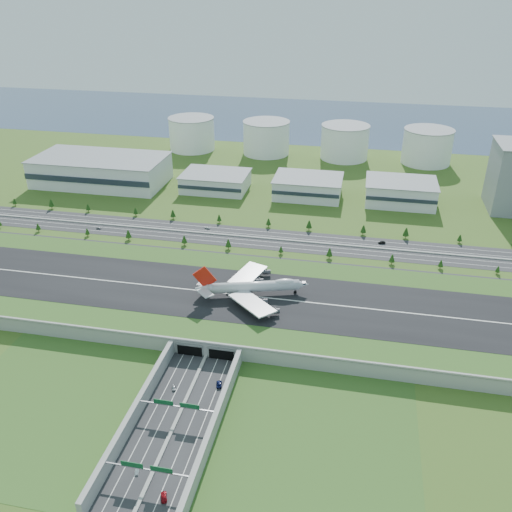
% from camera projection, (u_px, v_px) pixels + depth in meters
% --- Properties ---
extents(ground, '(1200.00, 1200.00, 0.00)m').
position_uv_depth(ground, '(229.00, 305.00, 324.20)').
color(ground, '#2B4B17').
rests_on(ground, ground).
extents(airfield_deck, '(520.00, 100.00, 9.20)m').
position_uv_depth(airfield_deck, '(229.00, 300.00, 322.23)').
color(airfield_deck, gray).
rests_on(airfield_deck, ground).
extents(underpass_road, '(38.80, 120.40, 8.00)m').
position_uv_depth(underpass_road, '(174.00, 420.00, 236.19)').
color(underpass_road, '#28282B').
rests_on(underpass_road, ground).
extents(sign_gantry_near, '(38.70, 0.70, 9.80)m').
position_uv_depth(sign_gantry_near, '(177.00, 407.00, 238.37)').
color(sign_gantry_near, gray).
rests_on(sign_gantry_near, ground).
extents(sign_gantry_far, '(38.70, 0.70, 9.80)m').
position_uv_depth(sign_gantry_far, '(147.00, 470.00, 207.94)').
color(sign_gantry_far, gray).
rests_on(sign_gantry_far, ground).
extents(north_expressway, '(560.00, 36.00, 0.12)m').
position_uv_depth(north_expressway, '(260.00, 238.00, 406.76)').
color(north_expressway, '#28282B').
rests_on(north_expressway, ground).
extents(tree_row, '(502.85, 48.63, 8.48)m').
position_uv_depth(tree_row, '(254.00, 232.00, 406.44)').
color(tree_row, '#3D2819').
rests_on(tree_row, ground).
extents(hangar_west, '(120.00, 60.00, 25.00)m').
position_uv_depth(hangar_west, '(101.00, 170.00, 509.26)').
color(hangar_west, silver).
rests_on(hangar_west, ground).
extents(hangar_mid_a, '(58.00, 42.00, 15.00)m').
position_uv_depth(hangar_mid_a, '(216.00, 182.00, 496.50)').
color(hangar_mid_a, silver).
rests_on(hangar_mid_a, ground).
extents(hangar_mid_b, '(58.00, 42.00, 17.00)m').
position_uv_depth(hangar_mid_b, '(308.00, 187.00, 481.05)').
color(hangar_mid_b, silver).
rests_on(hangar_mid_b, ground).
extents(hangar_mid_c, '(58.00, 42.00, 19.00)m').
position_uv_depth(hangar_mid_c, '(400.00, 192.00, 466.47)').
color(hangar_mid_c, silver).
rests_on(hangar_mid_c, ground).
extents(fuel_tank_a, '(50.00, 50.00, 35.00)m').
position_uv_depth(fuel_tank_a, '(192.00, 134.00, 606.80)').
color(fuel_tank_a, white).
rests_on(fuel_tank_a, ground).
extents(fuel_tank_b, '(50.00, 50.00, 35.00)m').
position_uv_depth(fuel_tank_b, '(266.00, 138.00, 591.80)').
color(fuel_tank_b, white).
rests_on(fuel_tank_b, ground).
extents(fuel_tank_c, '(50.00, 50.00, 35.00)m').
position_uv_depth(fuel_tank_c, '(345.00, 142.00, 576.80)').
color(fuel_tank_c, white).
rests_on(fuel_tank_c, ground).
extents(fuel_tank_d, '(50.00, 50.00, 35.00)m').
position_uv_depth(fuel_tank_d, '(427.00, 147.00, 561.81)').
color(fuel_tank_d, white).
rests_on(fuel_tank_d, ground).
extents(bay_water, '(1200.00, 260.00, 0.06)m').
position_uv_depth(bay_water, '(314.00, 119.00, 741.48)').
color(bay_water, '#324460').
rests_on(bay_water, ground).
extents(boeing_747, '(65.96, 61.46, 20.96)m').
position_uv_depth(boeing_747, '(252.00, 287.00, 316.57)').
color(boeing_747, silver).
rests_on(boeing_747, airfield_deck).
extents(car_0, '(3.05, 4.53, 1.43)m').
position_uv_depth(car_0, '(174.00, 388.00, 258.45)').
color(car_0, '#B5B6BA').
rests_on(car_0, ground).
extents(car_1, '(2.20, 4.36, 1.37)m').
position_uv_depth(car_1, '(137.00, 470.00, 215.44)').
color(car_1, white).
rests_on(car_1, ground).
extents(car_2, '(3.86, 6.07, 1.56)m').
position_uv_depth(car_2, '(219.00, 384.00, 260.60)').
color(car_2, '#0C1440').
rests_on(car_2, ground).
extents(car_3, '(4.26, 5.99, 1.61)m').
position_uv_depth(car_3, '(164.00, 497.00, 204.36)').
color(car_3, maroon).
rests_on(car_3, ground).
extents(car_4, '(4.10, 1.81, 1.37)m').
position_uv_depth(car_4, '(99.00, 228.00, 421.27)').
color(car_4, slate).
rests_on(car_4, ground).
extents(car_5, '(5.51, 3.19, 1.72)m').
position_uv_depth(car_5, '(382.00, 242.00, 398.32)').
color(car_5, black).
rests_on(car_5, ground).
extents(car_7, '(5.19, 3.48, 1.40)m').
position_uv_depth(car_7, '(207.00, 228.00, 422.05)').
color(car_7, silver).
rests_on(car_7, ground).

